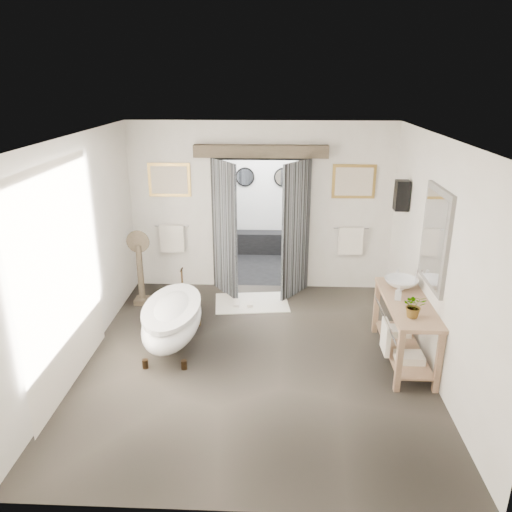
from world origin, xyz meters
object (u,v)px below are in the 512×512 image
clawfoot_tub (173,319)px  basin (401,284)px  vanity (403,325)px  rug (252,303)px

clawfoot_tub → basin: (3.11, 0.15, 0.52)m
vanity → basin: 0.57m
vanity → rug: bearing=141.3°
clawfoot_tub → rug: (1.02, 1.42, -0.40)m
vanity → rug: (-2.07, 1.66, -0.50)m
clawfoot_tub → basin: basin is taller
clawfoot_tub → vanity: size_ratio=1.07×
vanity → rug: 2.70m
rug → clawfoot_tub: bearing=-125.7°
vanity → basin: size_ratio=3.57×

